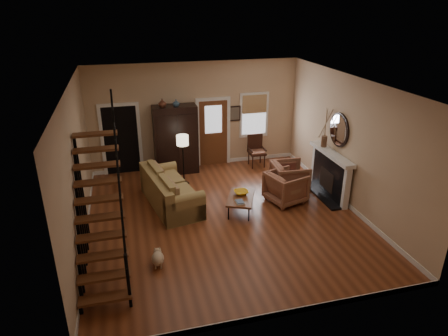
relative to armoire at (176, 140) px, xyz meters
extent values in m
plane|color=brown|center=(0.70, -3.15, -1.05)|extent=(7.00, 7.00, 0.00)
plane|color=white|center=(0.70, -3.15, 2.25)|extent=(7.00, 7.00, 0.00)
cube|color=tan|center=(0.70, 0.35, 0.60)|extent=(6.50, 0.04, 3.30)
cube|color=tan|center=(-2.55, -3.15, 0.60)|extent=(0.04, 7.00, 3.30)
cube|color=tan|center=(3.95, -3.15, 0.60)|extent=(0.04, 7.00, 3.30)
cube|color=black|center=(-1.60, 0.50, 0.00)|extent=(1.00, 0.36, 2.10)
cube|color=brown|center=(1.25, 0.33, 0.00)|extent=(0.90, 0.06, 2.10)
cube|color=silver|center=(2.60, 0.32, 0.50)|extent=(0.96, 0.06, 1.46)
cube|color=black|center=(3.83, -2.65, -0.48)|extent=(0.24, 1.60, 1.15)
cube|color=white|center=(3.77, -2.65, 0.15)|extent=(0.30, 1.95, 0.10)
cylinder|color=silver|center=(3.90, -2.65, 0.80)|extent=(0.05, 0.90, 0.90)
imported|color=#4C2619|center=(-0.35, -0.10, 1.17)|extent=(0.24, 0.24, 0.25)
imported|color=#334C60|center=(0.05, -0.10, 1.16)|extent=(0.20, 0.20, 0.21)
imported|color=gold|center=(1.24, -2.80, -0.60)|extent=(0.36, 0.36, 0.09)
imported|color=brown|center=(2.49, -2.74, -0.63)|extent=(1.14, 1.12, 0.83)
imported|color=brown|center=(2.82, -2.21, -0.62)|extent=(1.01, 0.98, 0.86)
camera|label=1|loc=(-1.48, -11.49, 3.91)|focal=32.00mm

